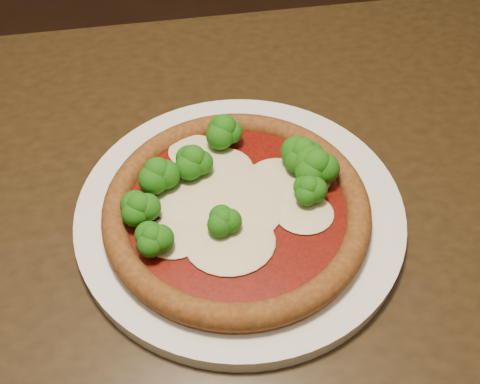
{
  "coord_description": "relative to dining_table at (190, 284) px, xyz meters",
  "views": [
    {
      "loc": [
        0.15,
        -0.58,
        1.21
      ],
      "look_at": [
        0.18,
        -0.22,
        0.79
      ],
      "focal_mm": 40.0,
      "sensor_mm": 36.0,
      "label": 1
    }
  ],
  "objects": [
    {
      "name": "plate",
      "position": [
        0.06,
        0.02,
        0.11
      ],
      "size": [
        0.35,
        0.35,
        0.02
      ],
      "primitive_type": "cylinder",
      "color": "silver",
      "rests_on": "dining_table"
    },
    {
      "name": "pizza",
      "position": [
        0.06,
        0.01,
        0.13
      ],
      "size": [
        0.27,
        0.27,
        0.06
      ],
      "rotation": [
        0.0,
        0.0,
        0.36
      ],
      "color": "brown",
      "rests_on": "plate"
    },
    {
      "name": "floor",
      "position": [
        -0.12,
        0.25,
        -0.65
      ],
      "size": [
        4.0,
        4.0,
        0.0
      ],
      "primitive_type": "plane",
      "color": "black",
      "rests_on": "ground"
    },
    {
      "name": "dining_table",
      "position": [
        0.0,
        0.0,
        0.0
      ],
      "size": [
        1.22,
        0.94,
        0.75
      ],
      "rotation": [
        0.0,
        0.0,
        0.1
      ],
      "color": "black",
      "rests_on": "floor"
    }
  ]
}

